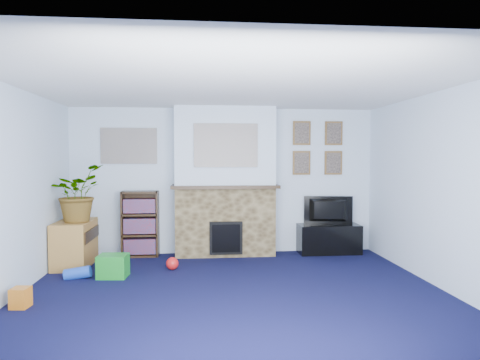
{
  "coord_description": "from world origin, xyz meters",
  "views": [
    {
      "loc": [
        -0.39,
        -4.85,
        1.59
      ],
      "look_at": [
        0.15,
        1.03,
        1.28
      ],
      "focal_mm": 32.0,
      "sensor_mm": 36.0,
      "label": 1
    }
  ],
  "objects": [
    {
      "name": "portrait_tr",
      "position": [
        1.85,
        2.23,
        2.0
      ],
      "size": [
        0.3,
        0.03,
        0.4
      ],
      "primitive_type": "cube",
      "color": "brown",
      "rests_on": "wall_back"
    },
    {
      "name": "potted_plant",
      "position": [
        -2.19,
        1.52,
        1.07
      ],
      "size": [
        0.78,
        0.86,
        0.83
      ],
      "primitive_type": "imported",
      "rotation": [
        0.0,
        0.0,
        1.37
      ],
      "color": "#26661E",
      "rests_on": "sideboard"
    },
    {
      "name": "toy_tube",
      "position": [
        -2.01,
        0.87,
        0.07
      ],
      "size": [
        0.35,
        0.16,
        0.2
      ],
      "primitive_type": "cylinder",
      "rotation": [
        0.0,
        1.43,
        0.0
      ],
      "color": "blue",
      "rests_on": "ground"
    },
    {
      "name": "portrait_tl",
      "position": [
        1.3,
        2.23,
        2.0
      ],
      "size": [
        0.3,
        0.03,
        0.4
      ],
      "primitive_type": "cube",
      "color": "brown",
      "rests_on": "wall_back"
    },
    {
      "name": "mantel_clock",
      "position": [
        -0.13,
        2.0,
        1.22
      ],
      "size": [
        0.11,
        0.07,
        0.16
      ],
      "primitive_type": "cube",
      "color": "gold",
      "rests_on": "chimney_breast"
    },
    {
      "name": "mantel_can",
      "position": [
        0.78,
        2.0,
        1.21
      ],
      "size": [
        0.06,
        0.06,
        0.13
      ],
      "primitive_type": "cylinder",
      "color": "orange",
      "rests_on": "chimney_breast"
    },
    {
      "name": "bookshelf",
      "position": [
        -1.36,
        2.11,
        0.5
      ],
      "size": [
        0.58,
        0.28,
        1.05
      ],
      "color": "black",
      "rests_on": "ground"
    },
    {
      "name": "wall_front",
      "position": [
        0.0,
        -2.25,
        1.2
      ],
      "size": [
        5.0,
        0.04,
        2.4
      ],
      "primitive_type": "cube",
      "color": "silver",
      "rests_on": "ground"
    },
    {
      "name": "chimney_breast",
      "position": [
        0.0,
        2.05,
        1.18
      ],
      "size": [
        1.72,
        0.5,
        2.4
      ],
      "color": "brown",
      "rests_on": "ground"
    },
    {
      "name": "television",
      "position": [
        1.72,
        2.05,
        0.71
      ],
      "size": [
        0.81,
        0.23,
        0.46
      ],
      "primitive_type": "imported",
      "rotation": [
        0.0,
        0.0,
        2.98
      ],
      "color": "black",
      "rests_on": "tv_stand"
    },
    {
      "name": "wall_back",
      "position": [
        0.0,
        2.25,
        1.2
      ],
      "size": [
        5.0,
        0.04,
        2.4
      ],
      "primitive_type": "cube",
      "color": "silver",
      "rests_on": "ground"
    },
    {
      "name": "green_crate",
      "position": [
        -1.56,
        0.89,
        0.14
      ],
      "size": [
        0.4,
        0.33,
        0.3
      ],
      "primitive_type": "cube",
      "rotation": [
        0.0,
        0.0,
        -0.09
      ],
      "color": "#198C26",
      "rests_on": "ground"
    },
    {
      "name": "mantel_candle",
      "position": [
        0.23,
        2.0,
        1.23
      ],
      "size": [
        0.05,
        0.05,
        0.17
      ],
      "primitive_type": "cylinder",
      "color": "#B2BFC6",
      "rests_on": "chimney_breast"
    },
    {
      "name": "ceiling",
      "position": [
        0.0,
        0.0,
        2.4
      ],
      "size": [
        5.0,
        4.5,
        0.01
      ],
      "primitive_type": "cube",
      "color": "white",
      "rests_on": "wall_back"
    },
    {
      "name": "wall_right",
      "position": [
        2.5,
        0.0,
        1.2
      ],
      "size": [
        0.04,
        4.5,
        2.4
      ],
      "primitive_type": "cube",
      "color": "silver",
      "rests_on": "ground"
    },
    {
      "name": "floor",
      "position": [
        0.0,
        0.0,
        0.0
      ],
      "size": [
        5.0,
        4.5,
        0.01
      ],
      "primitive_type": "cube",
      "color": "black",
      "rests_on": "ground"
    },
    {
      "name": "collage_left",
      "position": [
        -1.55,
        2.23,
        1.78
      ],
      "size": [
        0.9,
        0.03,
        0.58
      ],
      "primitive_type": "cube",
      "color": "gray",
      "rests_on": "wall_back"
    },
    {
      "name": "sideboard",
      "position": [
        -2.24,
        1.57,
        0.35
      ],
      "size": [
        0.47,
        0.85,
        0.66
      ],
      "primitive_type": "cube",
      "color": "#AD7A37",
      "rests_on": "ground"
    },
    {
      "name": "portrait_bl",
      "position": [
        1.3,
        2.23,
        1.5
      ],
      "size": [
        0.3,
        0.03,
        0.4
      ],
      "primitive_type": "cube",
      "color": "brown",
      "rests_on": "wall_back"
    },
    {
      "name": "collage_main",
      "position": [
        0.0,
        1.84,
        1.78
      ],
      "size": [
        1.0,
        0.03,
        0.68
      ],
      "primitive_type": "cube",
      "color": "gray",
      "rests_on": "chimney_breast"
    },
    {
      "name": "tv_stand",
      "position": [
        1.72,
        2.03,
        0.23
      ],
      "size": [
        1.01,
        0.43,
        0.48
      ],
      "primitive_type": "cube",
      "color": "black",
      "rests_on": "ground"
    },
    {
      "name": "toy_block",
      "position": [
        -2.3,
        -0.2,
        0.11
      ],
      "size": [
        0.19,
        0.19,
        0.21
      ],
      "primitive_type": "cube",
      "rotation": [
        0.0,
        0.0,
        -0.1
      ],
      "color": "orange",
      "rests_on": "ground"
    },
    {
      "name": "mantel_teddy",
      "position": [
        -0.57,
        2.0,
        1.22
      ],
      "size": [
        0.13,
        0.13,
        0.13
      ],
      "primitive_type": "sphere",
      "color": "gray",
      "rests_on": "chimney_breast"
    },
    {
      "name": "wall_left",
      "position": [
        -2.5,
        0.0,
        1.2
      ],
      "size": [
        0.04,
        4.5,
        2.4
      ],
      "primitive_type": "cube",
      "color": "silver",
      "rests_on": "ground"
    },
    {
      "name": "portrait_br",
      "position": [
        1.85,
        2.23,
        1.5
      ],
      "size": [
        0.3,
        0.03,
        0.4
      ],
      "primitive_type": "cube",
      "color": "brown",
      "rests_on": "wall_back"
    },
    {
      "name": "toy_ball",
      "position": [
        -0.8,
        1.2,
        0.09
      ],
      "size": [
        0.18,
        0.18,
        0.18
      ],
      "primitive_type": "sphere",
      "color": "red",
      "rests_on": "ground"
    }
  ]
}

